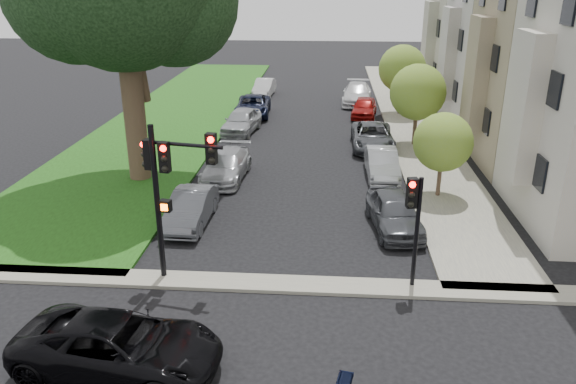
# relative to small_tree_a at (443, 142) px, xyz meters

# --- Properties ---
(ground) EXTENTS (140.00, 140.00, 0.00)m
(ground) POSITION_rel_small_tree_a_xyz_m (-6.20, -9.92, -2.51)
(ground) COLOR black
(ground) RESTS_ON ground
(grass_strip) EXTENTS (8.00, 44.00, 0.12)m
(grass_strip) POSITION_rel_small_tree_a_xyz_m (-15.20, 14.08, -2.45)
(grass_strip) COLOR #1B3D10
(grass_strip) RESTS_ON ground
(sidewalk_right) EXTENTS (3.50, 44.00, 0.12)m
(sidewalk_right) POSITION_rel_small_tree_a_xyz_m (0.55, 14.08, -2.45)
(sidewalk_right) COLOR slate
(sidewalk_right) RESTS_ON ground
(sidewalk_cross) EXTENTS (60.00, 1.00, 0.12)m
(sidewalk_cross) POSITION_rel_small_tree_a_xyz_m (-6.20, -7.92, -2.45)
(sidewalk_cross) COLOR slate
(sidewalk_cross) RESTS_ON ground
(house_b) EXTENTS (7.70, 7.55, 15.97)m
(house_b) POSITION_rel_small_tree_a_xyz_m (6.25, 5.58, 4.42)
(house_b) COLOR gray
(house_b) RESTS_ON ground
(house_c) EXTENTS (7.70, 7.55, 15.97)m
(house_c) POSITION_rel_small_tree_a_xyz_m (6.25, 13.08, 4.42)
(house_c) COLOR #A18F85
(house_c) RESTS_ON ground
(house_d) EXTENTS (7.70, 7.55, 15.97)m
(house_d) POSITION_rel_small_tree_a_xyz_m (6.25, 20.58, 4.42)
(house_d) COLOR #9E9C92
(house_d) RESTS_ON ground
(small_tree_a) EXTENTS (2.52, 2.52, 3.78)m
(small_tree_a) POSITION_rel_small_tree_a_xyz_m (0.00, 0.00, 0.00)
(small_tree_a) COLOR brown
(small_tree_a) RESTS_ON ground
(small_tree_b) EXTENTS (3.08, 3.08, 4.62)m
(small_tree_b) POSITION_rel_small_tree_a_xyz_m (0.00, 7.84, 0.56)
(small_tree_b) COLOR brown
(small_tree_b) RESTS_ON ground
(small_tree_c) EXTENTS (3.17, 3.17, 4.76)m
(small_tree_c) POSITION_rel_small_tree_a_xyz_m (0.00, 15.32, 0.65)
(small_tree_c) COLOR brown
(small_tree_c) RESTS_ON ground
(traffic_signal_main) EXTENTS (2.49, 0.66, 5.08)m
(traffic_signal_main) POSITION_rel_small_tree_a_xyz_m (-9.60, -7.69, 0.99)
(traffic_signal_main) COLOR black
(traffic_signal_main) RESTS_ON ground
(traffic_signal_secondary) EXTENTS (0.49, 0.39, 3.66)m
(traffic_signal_secondary) POSITION_rel_small_tree_a_xyz_m (-2.24, -7.73, 0.04)
(traffic_signal_secondary) COLOR black
(traffic_signal_secondary) RESTS_ON ground
(car_cross_near) EXTENTS (5.31, 2.90, 1.41)m
(car_cross_near) POSITION_rel_small_tree_a_xyz_m (-9.81, -12.19, -1.81)
(car_cross_near) COLOR black
(car_cross_near) RESTS_ON ground
(car_parked_0) EXTENTS (2.20, 4.36, 1.43)m
(car_parked_0) POSITION_rel_small_tree_a_xyz_m (-2.25, -3.42, -1.80)
(car_parked_0) COLOR #3F4247
(car_parked_0) RESTS_ON ground
(car_parked_1) EXTENTS (1.50, 4.07, 1.33)m
(car_parked_1) POSITION_rel_small_tree_a_xyz_m (-2.24, 2.55, -1.85)
(car_parked_1) COLOR #999BA0
(car_parked_1) RESTS_ON ground
(car_parked_2) EXTENTS (2.26, 4.89, 1.36)m
(car_parked_2) POSITION_rel_small_tree_a_xyz_m (-2.37, 7.23, -1.83)
(car_parked_2) COLOR #3F4247
(car_parked_2) RESTS_ON ground
(car_parked_3) EXTENTS (2.05, 4.06, 1.33)m
(car_parked_3) POSITION_rel_small_tree_a_xyz_m (-2.45, 14.55, -1.85)
(car_parked_3) COLOR maroon
(car_parked_3) RESTS_ON ground
(car_parked_4) EXTENTS (2.44, 5.25, 1.49)m
(car_parked_4) POSITION_rel_small_tree_a_xyz_m (-2.77, 18.75, -1.77)
(car_parked_4) COLOR silver
(car_parked_4) RESTS_ON ground
(car_parked_5) EXTENTS (1.48, 4.02, 1.31)m
(car_parked_5) POSITION_rel_small_tree_a_xyz_m (-10.10, -3.51, -1.85)
(car_parked_5) COLOR #3F4247
(car_parked_5) RESTS_ON ground
(car_parked_6) EXTENTS (2.08, 4.62, 1.32)m
(car_parked_6) POSITION_rel_small_tree_a_xyz_m (-9.63, 1.71, -1.85)
(car_parked_6) COLOR #999BA0
(car_parked_6) RESTS_ON ground
(car_parked_7) EXTENTS (2.30, 4.55, 1.49)m
(car_parked_7) POSITION_rel_small_tree_a_xyz_m (-10.15, 9.91, -1.77)
(car_parked_7) COLOR #999BA0
(car_parked_7) RESTS_ON ground
(car_parked_8) EXTENTS (2.50, 4.98, 1.35)m
(car_parked_8) POSITION_rel_small_tree_a_xyz_m (-10.05, 14.41, -1.83)
(car_parked_8) COLOR black
(car_parked_8) RESTS_ON ground
(car_parked_9) EXTENTS (1.58, 3.98, 1.29)m
(car_parked_9) POSITION_rel_small_tree_a_xyz_m (-10.03, 21.21, -1.87)
(car_parked_9) COLOR silver
(car_parked_9) RESTS_ON ground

